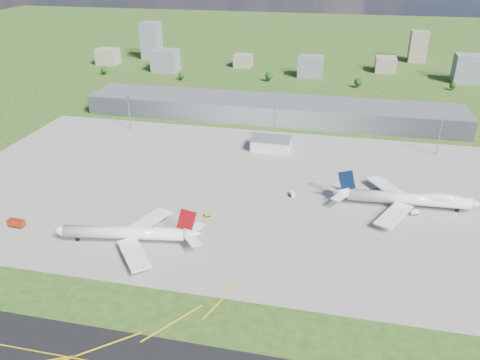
% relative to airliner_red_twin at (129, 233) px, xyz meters
% --- Properties ---
extents(ground, '(1400.00, 1400.00, 0.00)m').
position_rel_airliner_red_twin_xyz_m(ground, '(37.44, 176.13, -5.13)').
color(ground, '#284916').
rests_on(ground, ground).
extents(apron, '(360.00, 190.00, 0.08)m').
position_rel_airliner_red_twin_xyz_m(apron, '(47.44, 66.13, -5.09)').
color(apron, gray).
rests_on(apron, ground).
extents(terminal, '(300.00, 42.00, 15.00)m').
position_rel_airliner_red_twin_xyz_m(terminal, '(37.44, 191.13, 2.37)').
color(terminal, gray).
rests_on(terminal, ground).
extents(ops_building, '(26.00, 16.00, 8.00)m').
position_rel_airliner_red_twin_xyz_m(ops_building, '(47.44, 126.13, -1.13)').
color(ops_building, silver).
rests_on(ops_building, ground).
extents(mast_west, '(3.50, 2.00, 25.90)m').
position_rel_airliner_red_twin_xyz_m(mast_west, '(-62.56, 141.13, 12.57)').
color(mast_west, gray).
rests_on(mast_west, ground).
extents(mast_center, '(3.50, 2.00, 25.90)m').
position_rel_airliner_red_twin_xyz_m(mast_center, '(47.44, 141.13, 12.57)').
color(mast_center, gray).
rests_on(mast_center, ground).
extents(mast_east, '(3.50, 2.00, 25.90)m').
position_rel_airliner_red_twin_xyz_m(mast_east, '(157.44, 141.13, 12.57)').
color(mast_east, gray).
rests_on(mast_east, ground).
extents(airliner_red_twin, '(70.10, 54.10, 19.28)m').
position_rel_airliner_red_twin_xyz_m(airliner_red_twin, '(0.00, 0.00, 0.00)').
color(airliner_red_twin, white).
rests_on(airliner_red_twin, ground).
extents(airliner_blue_quad, '(76.19, 59.75, 19.90)m').
position_rel_airliner_red_twin_xyz_m(airliner_blue_quad, '(131.15, 61.98, 0.40)').
color(airliner_blue_quad, white).
rests_on(airliner_blue_quad, ground).
extents(fire_truck, '(8.73, 3.70, 3.79)m').
position_rel_airliner_red_twin_xyz_m(fire_truck, '(-61.33, 1.22, -3.25)').
color(fire_truck, '#99220A').
rests_on(fire_truck, ground).
extents(tug_yellow, '(3.72, 3.54, 1.66)m').
position_rel_airliner_red_twin_xyz_m(tug_yellow, '(29.15, 30.80, -4.26)').
color(tug_yellow, '#C7980B').
rests_on(tug_yellow, ground).
extents(van_white_near, '(3.67, 5.30, 2.49)m').
position_rel_airliner_red_twin_xyz_m(van_white_near, '(69.70, 61.93, -3.88)').
color(van_white_near, white).
rests_on(van_white_near, ground).
extents(van_white_far, '(4.79, 4.15, 2.30)m').
position_rel_airliner_red_twin_xyz_m(van_white_far, '(134.01, 55.33, -3.96)').
color(van_white_far, silver).
rests_on(van_white_far, ground).
extents(bldg_far_w, '(24.00, 20.00, 18.00)m').
position_rel_airliner_red_twin_xyz_m(bldg_far_w, '(-182.56, 346.13, 3.87)').
color(bldg_far_w, gray).
rests_on(bldg_far_w, ground).
extents(bldg_w, '(28.00, 22.00, 24.00)m').
position_rel_airliner_red_twin_xyz_m(bldg_w, '(-102.56, 326.13, 6.87)').
color(bldg_w, slate).
rests_on(bldg_w, ground).
extents(bldg_cw, '(20.00, 18.00, 14.00)m').
position_rel_airliner_red_twin_xyz_m(bldg_cw, '(-22.56, 366.13, 1.87)').
color(bldg_cw, gray).
rests_on(bldg_cw, ground).
extents(bldg_c, '(26.00, 20.00, 22.00)m').
position_rel_airliner_red_twin_xyz_m(bldg_c, '(57.44, 336.13, 5.87)').
color(bldg_c, slate).
rests_on(bldg_c, ground).
extents(bldg_ce, '(22.00, 24.00, 16.00)m').
position_rel_airliner_red_twin_xyz_m(bldg_ce, '(137.44, 376.13, 2.87)').
color(bldg_ce, gray).
rests_on(bldg_ce, ground).
extents(bldg_e, '(30.00, 22.00, 28.00)m').
position_rel_airliner_red_twin_xyz_m(bldg_e, '(217.44, 346.13, 8.87)').
color(bldg_e, slate).
rests_on(bldg_e, ground).
extents(bldg_tall_w, '(22.00, 20.00, 44.00)m').
position_rel_airliner_red_twin_xyz_m(bldg_tall_w, '(-142.56, 386.13, 16.87)').
color(bldg_tall_w, slate).
rests_on(bldg_tall_w, ground).
extents(bldg_tall_e, '(20.00, 18.00, 36.00)m').
position_rel_airliner_red_twin_xyz_m(bldg_tall_e, '(177.44, 436.13, 12.87)').
color(bldg_tall_e, gray).
rests_on(bldg_tall_e, ground).
extents(tree_far_w, '(7.20, 7.20, 8.80)m').
position_rel_airliner_red_twin_xyz_m(tree_far_w, '(-162.56, 296.13, 0.05)').
color(tree_far_w, '#382314').
rests_on(tree_far_w, ground).
extents(tree_w, '(6.75, 6.75, 8.25)m').
position_rel_airliner_red_twin_xyz_m(tree_w, '(-72.56, 291.13, -0.28)').
color(tree_w, '#382314').
rests_on(tree_w, ground).
extents(tree_c, '(8.10, 8.10, 9.90)m').
position_rel_airliner_red_twin_xyz_m(tree_c, '(17.44, 306.13, 0.70)').
color(tree_c, '#382314').
rests_on(tree_c, ground).
extents(tree_e, '(7.65, 7.65, 9.35)m').
position_rel_airliner_red_twin_xyz_m(tree_e, '(107.44, 301.13, 0.38)').
color(tree_e, '#382314').
rests_on(tree_e, ground).
extents(tree_far_e, '(6.30, 6.30, 7.70)m').
position_rel_airliner_red_twin_xyz_m(tree_far_e, '(197.44, 311.13, -0.60)').
color(tree_far_e, '#382314').
rests_on(tree_far_e, ground).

